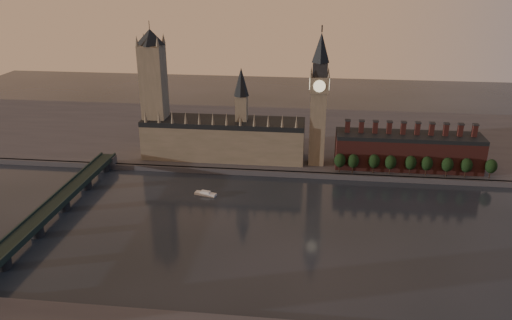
# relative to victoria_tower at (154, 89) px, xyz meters

# --- Properties ---
(ground) EXTENTS (900.00, 900.00, 0.00)m
(ground) POSITION_rel_victoria_tower_xyz_m (120.00, -115.00, -59.09)
(ground) COLOR black
(ground) RESTS_ON ground
(north_bank) EXTENTS (900.00, 182.00, 4.00)m
(north_bank) POSITION_rel_victoria_tower_xyz_m (120.00, 63.04, -57.09)
(north_bank) COLOR #48484D
(north_bank) RESTS_ON ground
(palace_of_westminster) EXTENTS (130.00, 30.30, 74.00)m
(palace_of_westminster) POSITION_rel_victoria_tower_xyz_m (55.59, -0.09, -37.46)
(palace_of_westminster) COLOR #82725C
(palace_of_westminster) RESTS_ON north_bank
(victoria_tower) EXTENTS (24.00, 24.00, 108.00)m
(victoria_tower) POSITION_rel_victoria_tower_xyz_m (0.00, 0.00, 0.00)
(victoria_tower) COLOR #82725C
(victoria_tower) RESTS_ON north_bank
(big_ben) EXTENTS (15.00, 15.00, 107.00)m
(big_ben) POSITION_rel_victoria_tower_xyz_m (130.00, -5.00, -2.26)
(big_ben) COLOR #82725C
(big_ben) RESTS_ON north_bank
(chimney_block) EXTENTS (110.00, 25.00, 37.00)m
(chimney_block) POSITION_rel_victoria_tower_xyz_m (200.00, -5.00, -41.27)
(chimney_block) COLOR #562521
(chimney_block) RESTS_ON north_bank
(embankment_tree_0) EXTENTS (8.60, 8.60, 14.88)m
(embankment_tree_0) POSITION_rel_victoria_tower_xyz_m (147.89, -21.03, -45.62)
(embankment_tree_0) COLOR black
(embankment_tree_0) RESTS_ON north_bank
(embankment_tree_1) EXTENTS (8.60, 8.60, 14.88)m
(embankment_tree_1) POSITION_rel_victoria_tower_xyz_m (157.83, -21.28, -45.62)
(embankment_tree_1) COLOR black
(embankment_tree_1) RESTS_ON north_bank
(embankment_tree_2) EXTENTS (8.60, 8.60, 14.88)m
(embankment_tree_2) POSITION_rel_victoria_tower_xyz_m (173.38, -19.73, -45.62)
(embankment_tree_2) COLOR black
(embankment_tree_2) RESTS_ON north_bank
(embankment_tree_3) EXTENTS (8.60, 8.60, 14.88)m
(embankment_tree_3) POSITION_rel_victoria_tower_xyz_m (185.46, -20.42, -45.62)
(embankment_tree_3) COLOR black
(embankment_tree_3) RESTS_ON north_bank
(embankment_tree_4) EXTENTS (8.60, 8.60, 14.88)m
(embankment_tree_4) POSITION_rel_victoria_tower_xyz_m (200.22, -19.56, -45.62)
(embankment_tree_4) COLOR black
(embankment_tree_4) RESTS_ON north_bank
(embankment_tree_5) EXTENTS (8.60, 8.60, 14.88)m
(embankment_tree_5) POSITION_rel_victoria_tower_xyz_m (212.04, -19.76, -45.62)
(embankment_tree_5) COLOR black
(embankment_tree_5) RESTS_ON north_bank
(embankment_tree_6) EXTENTS (8.60, 8.60, 14.88)m
(embankment_tree_6) POSITION_rel_victoria_tower_xyz_m (226.71, -20.37, -45.62)
(embankment_tree_6) COLOR black
(embankment_tree_6) RESTS_ON north_bank
(embankment_tree_7) EXTENTS (8.60, 8.60, 14.88)m
(embankment_tree_7) POSITION_rel_victoria_tower_xyz_m (240.36, -20.14, -45.62)
(embankment_tree_7) COLOR black
(embankment_tree_7) RESTS_ON north_bank
(embankment_tree_8) EXTENTS (8.60, 8.60, 14.88)m
(embankment_tree_8) POSITION_rel_victoria_tower_xyz_m (257.84, -20.00, -45.62)
(embankment_tree_8) COLOR black
(embankment_tree_8) RESTS_ON north_bank
(westminster_bridge) EXTENTS (14.00, 200.00, 11.55)m
(westminster_bridge) POSITION_rel_victoria_tower_xyz_m (-35.00, -117.70, -51.65)
(westminster_bridge) COLOR black
(westminster_bridge) RESTS_ON ground
(river_boat) EXTENTS (16.01, 7.82, 3.08)m
(river_boat) POSITION_rel_victoria_tower_xyz_m (53.18, -64.69, -57.91)
(river_boat) COLOR silver
(river_boat) RESTS_ON ground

